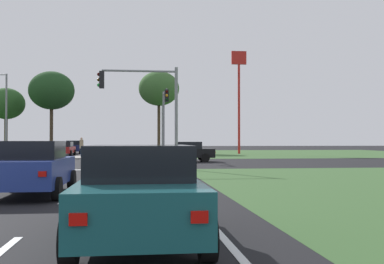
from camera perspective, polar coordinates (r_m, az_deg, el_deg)
The scene contains 26 objects.
ground_plane at distance 33.10m, azimuth -16.19°, elevation -3.80°, with size 200.00×200.00×0.00m, color black.
grass_verge_far_right at distance 60.54m, azimuth 12.67°, elevation -2.55°, with size 35.00×35.00×0.01m, color #385B2D.
median_island_far at distance 57.89m, azimuth -12.09°, elevation -2.55°, with size 1.20×36.00×0.14m, color gray.
lane_dash_near at distance 7.35m, azimuth -22.63°, elevation -13.57°, with size 0.14×2.00×0.01m, color silver.
lane_dash_second at distance 13.14m, azimuth -15.35°, elevation -8.02°, with size 0.14×2.00×0.01m, color silver.
lane_dash_third at distance 19.07m, azimuth -12.62°, elevation -5.85°, with size 0.14×2.00×0.01m, color silver.
lane_dash_fourth at distance 25.02m, azimuth -11.19°, elevation -4.71°, with size 0.14×2.00×0.01m, color silver.
lane_dash_fifth at distance 31.00m, azimuth -10.31°, elevation -4.00°, with size 0.14×2.00×0.01m, color silver.
edge_line_right at distance 14.76m, azimuth -1.24°, elevation -7.29°, with size 0.14×24.00×0.01m, color silver.
stop_bar_near at distance 25.71m, azimuth -10.39°, elevation -4.61°, with size 6.40×0.50×0.01m, color silver.
crosswalk_bar_fifth at distance 28.40m, azimuth -21.53°, elevation -4.22°, with size 0.70×2.80×0.01m, color silver.
crosswalk_bar_sixth at distance 28.13m, azimuth -19.26°, elevation -4.26°, with size 0.70×2.80×0.01m, color silver.
car_navy_near at distance 57.14m, azimuth -14.44°, elevation -1.82°, with size 2.03×4.30×1.59m.
car_red_second at distance 49.13m, azimuth -15.60°, elevation -2.01°, with size 1.99×4.59×1.48m.
car_black_third at distance 34.63m, azimuth -0.68°, elevation -2.44°, with size 4.20×2.07×1.51m.
car_blue_fourth at distance 14.27m, azimuth -19.14°, elevation -4.19°, with size 2.05×4.29×1.59m.
car_teal_sixth at distance 7.47m, azimuth -6.55°, elevation -7.37°, with size 2.00×4.53×1.53m.
traffic_signal_near_right at distance 26.12m, azimuth -5.47°, elevation 4.13°, with size 4.53×0.32×5.78m.
traffic_signal_far_right at distance 37.71m, azimuth -3.41°, elevation 2.56°, with size 0.32×4.62×5.80m.
street_lamp_third at distance 54.26m, azimuth -22.25°, elevation 2.60°, with size 2.35×0.51×8.91m.
street_lamp_fourth at distance 66.82m, azimuth -3.72°, elevation 1.75°, with size 0.56×2.44×8.64m.
pedestrian_at_median at distance 43.86m, azimuth -13.55°, elevation -1.55°, with size 0.34×0.34×1.76m.
fastfood_pole_sign at distance 56.30m, azimuth 5.84°, elevation 6.50°, with size 1.80×0.40×12.44m.
treeline_second at distance 63.60m, azimuth -22.07°, elevation 3.25°, with size 4.70×4.70×8.34m.
treeline_third at distance 59.66m, azimuth -17.02°, elevation 4.91°, with size 5.56×5.56×10.16m.
treeline_fourth at distance 60.50m, azimuth -4.13°, elevation 5.37°, with size 5.31×5.31×10.67m.
Camera 1 is at (5.46, -2.61, 1.61)m, focal length 42.99 mm.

